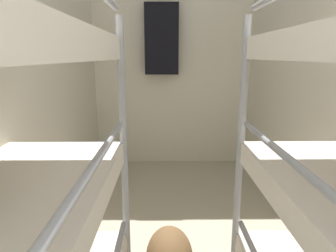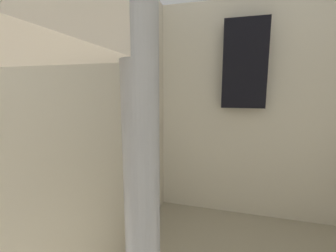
{
  "view_description": "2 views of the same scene",
  "coord_description": "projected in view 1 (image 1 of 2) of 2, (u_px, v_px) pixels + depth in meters",
  "views": [
    {
      "loc": [
        -0.11,
        0.55,
        1.5
      ],
      "look_at": [
        -0.08,
        2.96,
        0.94
      ],
      "focal_mm": 32.0,
      "sensor_mm": 36.0,
      "label": 1
    },
    {
      "loc": [
        -0.26,
        2.07,
        1.45
      ],
      "look_at": [
        -0.64,
        3.42,
        1.23
      ],
      "focal_mm": 24.0,
      "sensor_mm": 36.0,
      "label": 2
    }
  ],
  "objects": [
    {
      "name": "wall_left",
      "position": [
        2.0,
        106.0,
        1.82
      ],
      "size": [
        0.06,
        4.83,
        2.42
      ],
      "color": "beige",
      "rests_on": "ground_plane"
    },
    {
      "name": "wall_back",
      "position": [
        172.0,
        78.0,
        4.15
      ],
      "size": [
        2.25,
        0.06,
        2.42
      ],
      "color": "beige",
      "rests_on": "ground_plane"
    },
    {
      "name": "hanging_coat",
      "position": [
        162.0,
        39.0,
        3.89
      ],
      "size": [
        0.44,
        0.12,
        0.9
      ],
      "color": "black"
    }
  ]
}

